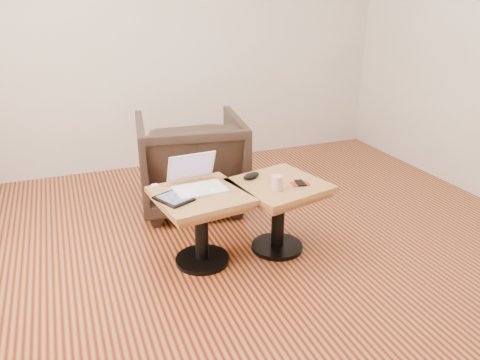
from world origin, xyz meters
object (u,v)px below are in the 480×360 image
object	(u,v)px
side_table_right	(279,200)
striped_cup	(277,183)
armchair	(191,162)
side_table_left	(201,211)
laptop	(197,182)

from	to	relation	value
side_table_right	striped_cup	xyz separation A→B (m)	(-0.07, -0.10, 0.18)
striped_cup	armchair	size ratio (longest dim) A/B	0.11
side_table_right	armchair	xyz separation A→B (m)	(-0.36, 0.94, 0.01)
armchair	side_table_left	bearing A→B (deg)	86.65
side_table_left	striped_cup	size ratio (longest dim) A/B	6.60
striped_cup	armchair	bearing A→B (deg)	105.89
armchair	striped_cup	bearing A→B (deg)	114.22
laptop	armchair	size ratio (longest dim) A/B	0.40
side_table_right	laptop	distance (m)	0.58
side_table_right	laptop	xyz separation A→B (m)	(-0.54, 0.11, 0.17)
laptop	armchair	bearing A→B (deg)	73.56
striped_cup	armchair	distance (m)	1.09
side_table_left	armchair	size ratio (longest dim) A/B	0.73
laptop	striped_cup	xyz separation A→B (m)	(0.48, -0.21, 0.00)
side_table_left	armchair	bearing A→B (deg)	70.28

